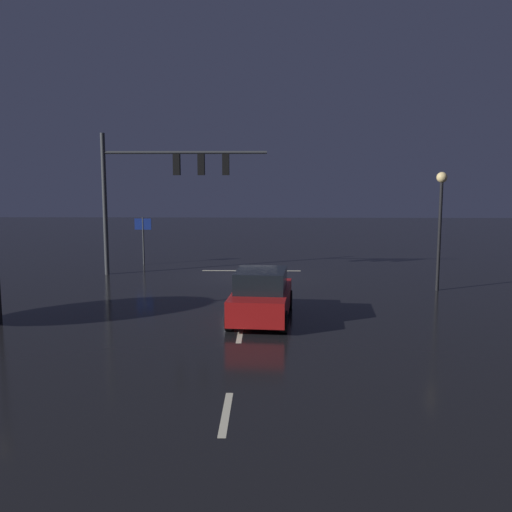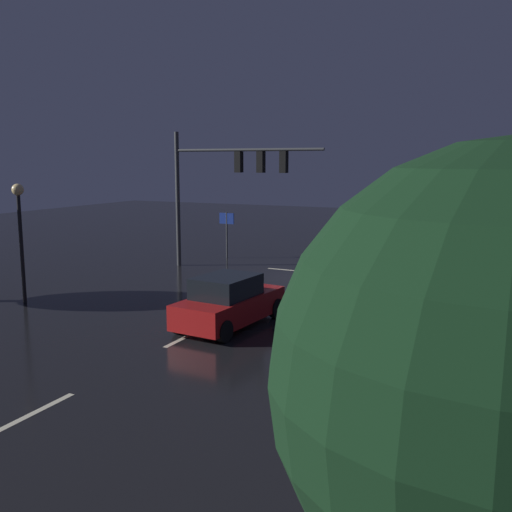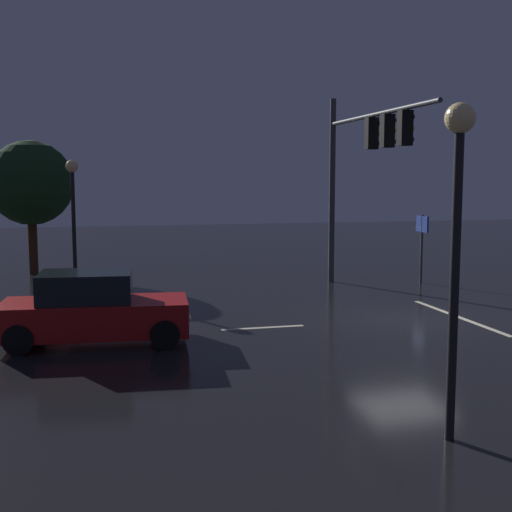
{
  "view_description": "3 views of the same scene",
  "coord_description": "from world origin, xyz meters",
  "px_view_note": "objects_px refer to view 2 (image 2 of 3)",
  "views": [
    {
      "loc": [
        -0.84,
        26.95,
        4.73
      ],
      "look_at": [
        -0.37,
        4.86,
        1.67
      ],
      "focal_mm": 40.12,
      "sensor_mm": 36.0,
      "label": 1
    },
    {
      "loc": [
        -9.44,
        24.67,
        5.38
      ],
      "look_at": [
        0.82,
        3.24,
        1.48
      ],
      "focal_mm": 40.94,
      "sensor_mm": 36.0,
      "label": 2
    },
    {
      "loc": [
        -16.54,
        8.3,
        3.86
      ],
      "look_at": [
        1.06,
        3.92,
        1.77
      ],
      "focal_mm": 46.86,
      "sensor_mm": 36.0,
      "label": 3
    }
  ],
  "objects_px": {
    "traffic_signal_assembly": "(227,174)",
    "route_sign": "(227,225)",
    "car_approaching": "(229,302)",
    "street_lamp_right_kerb": "(20,219)",
    "street_lamp_left_kerb": "(486,217)",
    "tree_left_near": "(509,382)"
  },
  "relations": [
    {
      "from": "route_sign",
      "to": "tree_left_near",
      "type": "height_order",
      "value": "tree_left_near"
    },
    {
      "from": "street_lamp_left_kerb",
      "to": "street_lamp_right_kerb",
      "type": "bearing_deg",
      "value": 19.64
    },
    {
      "from": "car_approaching",
      "to": "street_lamp_left_kerb",
      "type": "height_order",
      "value": "street_lamp_left_kerb"
    },
    {
      "from": "tree_left_near",
      "to": "route_sign",
      "type": "bearing_deg",
      "value": -57.1
    },
    {
      "from": "car_approaching",
      "to": "street_lamp_right_kerb",
      "type": "xyz_separation_m",
      "value": [
        8.56,
        0.58,
        2.42
      ]
    },
    {
      "from": "car_approaching",
      "to": "street_lamp_left_kerb",
      "type": "xyz_separation_m",
      "value": [
        -7.33,
        -5.1,
        2.67
      ]
    },
    {
      "from": "street_lamp_right_kerb",
      "to": "tree_left_near",
      "type": "xyz_separation_m",
      "value": [
        -17.3,
        11.09,
        0.47
      ]
    },
    {
      "from": "street_lamp_right_kerb",
      "to": "car_approaching",
      "type": "bearing_deg",
      "value": -176.14
    },
    {
      "from": "car_approaching",
      "to": "route_sign",
      "type": "xyz_separation_m",
      "value": [
        6.53,
        -11.93,
        1.05
      ]
    },
    {
      "from": "traffic_signal_assembly",
      "to": "tree_left_near",
      "type": "xyz_separation_m",
      "value": [
        -13.56,
        20.47,
        -1.02
      ]
    },
    {
      "from": "car_approaching",
      "to": "street_lamp_right_kerb",
      "type": "relative_size",
      "value": 0.99
    },
    {
      "from": "traffic_signal_assembly",
      "to": "route_sign",
      "type": "xyz_separation_m",
      "value": [
        1.71,
        -3.13,
        -2.86
      ]
    },
    {
      "from": "car_approaching",
      "to": "tree_left_near",
      "type": "bearing_deg",
      "value": 126.81
    },
    {
      "from": "route_sign",
      "to": "street_lamp_left_kerb",
      "type": "bearing_deg",
      "value": 153.77
    },
    {
      "from": "street_lamp_left_kerb",
      "to": "route_sign",
      "type": "distance_m",
      "value": 15.54
    },
    {
      "from": "traffic_signal_assembly",
      "to": "street_lamp_right_kerb",
      "type": "relative_size",
      "value": 1.75
    },
    {
      "from": "traffic_signal_assembly",
      "to": "tree_left_near",
      "type": "relative_size",
      "value": 1.42
    },
    {
      "from": "street_lamp_left_kerb",
      "to": "street_lamp_right_kerb",
      "type": "relative_size",
      "value": 1.09
    },
    {
      "from": "street_lamp_right_kerb",
      "to": "street_lamp_left_kerb",
      "type": "bearing_deg",
      "value": -160.36
    },
    {
      "from": "street_lamp_right_kerb",
      "to": "route_sign",
      "type": "distance_m",
      "value": 12.74
    },
    {
      "from": "route_sign",
      "to": "traffic_signal_assembly",
      "type": "bearing_deg",
      "value": 118.71
    },
    {
      "from": "car_approaching",
      "to": "street_lamp_right_kerb",
      "type": "distance_m",
      "value": 8.92
    }
  ]
}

